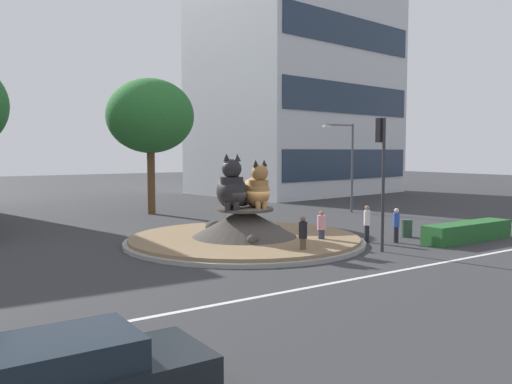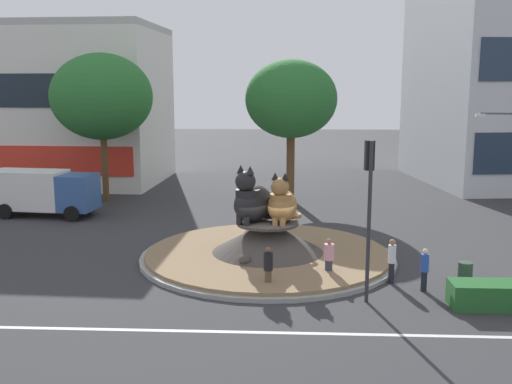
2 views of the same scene
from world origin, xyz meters
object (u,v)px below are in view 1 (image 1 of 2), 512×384
object	(u,v)px
cat_statue_black	(232,189)
litter_bin	(407,228)
pedestrian_black_shirt	(303,236)
pedestrian_white_shirt	(367,222)
pedestrian_blue_shirt	(396,224)
office_tower	(297,43)
second_tree_near_tower	(150,116)
sedan_on_far_lane	(66,382)
cat_statue_tabby	(256,190)
streetlight_arm	(348,160)
pedestrian_pink_shirt	(321,228)
traffic_light_mast	(382,160)

from	to	relation	value
cat_statue_black	litter_bin	distance (m)	9.36
pedestrian_black_shirt	pedestrian_white_shirt	bearing A→B (deg)	71.89
cat_statue_black	pedestrian_black_shirt	xyz separation A→B (m)	(0.85, -4.21, -1.74)
pedestrian_blue_shirt	litter_bin	bearing A→B (deg)	38.56
office_tower	cat_statue_black	bearing A→B (deg)	-141.68
litter_bin	pedestrian_blue_shirt	bearing A→B (deg)	-154.38
second_tree_near_tower	sedan_on_far_lane	distance (m)	30.05
cat_statue_tabby	second_tree_near_tower	xyz separation A→B (m)	(0.49, 13.69, 4.26)
cat_statue_tabby	cat_statue_black	bearing A→B (deg)	-81.87
streetlight_arm	sedan_on_far_lane	distance (m)	31.52
pedestrian_white_shirt	sedan_on_far_lane	distance (m)	19.31
cat_statue_tabby	pedestrian_black_shirt	size ratio (longest dim) A/B	1.42
streetlight_arm	litter_bin	size ratio (longest dim) A/B	7.01
office_tower	litter_bin	xyz separation A→B (m)	(-13.80, -26.25, -15.18)
office_tower	sedan_on_far_lane	bearing A→B (deg)	-140.46
second_tree_near_tower	pedestrian_white_shirt	xyz separation A→B (m)	(3.84, -16.78, -5.81)
office_tower	second_tree_near_tower	xyz separation A→B (m)	(-20.50, -9.44, -8.85)
sedan_on_far_lane	cat_statue_black	bearing A→B (deg)	50.24
office_tower	pedestrian_white_shirt	world-z (taller)	office_tower
streetlight_arm	pedestrian_pink_shirt	bearing A→B (deg)	50.91
sedan_on_far_lane	pedestrian_black_shirt	bearing A→B (deg)	36.93
pedestrian_black_shirt	sedan_on_far_lane	size ratio (longest dim) A/B	0.38
traffic_light_mast	cat_statue_black	bearing A→B (deg)	32.94
pedestrian_black_shirt	traffic_light_mast	bearing A→B (deg)	44.57
traffic_light_mast	office_tower	bearing A→B (deg)	-39.88
pedestrian_black_shirt	cat_statue_black	bearing A→B (deg)	161.05
pedestrian_black_shirt	pedestrian_pink_shirt	xyz separation A→B (m)	(2.40, 1.59, -0.05)
cat_statue_black	cat_statue_tabby	distance (m)	1.34
second_tree_near_tower	pedestrian_black_shirt	world-z (taller)	second_tree_near_tower
cat_statue_tabby	pedestrian_black_shirt	xyz separation A→B (m)	(-0.49, -4.14, -1.63)
cat_statue_tabby	pedestrian_white_shirt	distance (m)	5.54
cat_statue_black	streetlight_arm	xyz separation A→B (m)	(13.71, 6.43, 1.13)
traffic_light_mast	sedan_on_far_lane	size ratio (longest dim) A/B	1.29
cat_statue_black	traffic_light_mast	distance (m)	6.94
second_tree_near_tower	streetlight_arm	bearing A→B (deg)	-31.16
pedestrian_blue_shirt	traffic_light_mast	bearing A→B (deg)	-141.21
cat_statue_black	pedestrian_black_shirt	bearing A→B (deg)	42.10
pedestrian_white_shirt	pedestrian_pink_shirt	bearing A→B (deg)	131.68
pedestrian_white_shirt	traffic_light_mast	bearing A→B (deg)	-157.79
cat_statue_black	pedestrian_pink_shirt	xyz separation A→B (m)	(3.25, -2.63, -1.79)
sedan_on_far_lane	litter_bin	world-z (taller)	sedan_on_far_lane
cat_statue_tabby	sedan_on_far_lane	xyz separation A→B (m)	(-12.36, -12.81, -1.73)
pedestrian_white_shirt	sedan_on_far_lane	xyz separation A→B (m)	(-16.69, -9.71, -0.17)
streetlight_arm	pedestrian_blue_shirt	xyz separation A→B (m)	(-6.97, -10.47, -2.87)
streetlight_arm	pedestrian_white_shirt	distance (m)	12.83
office_tower	pedestrian_blue_shirt	world-z (taller)	office_tower
cat_statue_tabby	office_tower	size ratio (longest dim) A/B	0.08
cat_statue_black	pedestrian_blue_shirt	size ratio (longest dim) A/B	1.60
cat_statue_black	second_tree_near_tower	distance (m)	14.35
cat_statue_black	pedestrian_white_shirt	size ratio (longest dim) A/B	1.49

